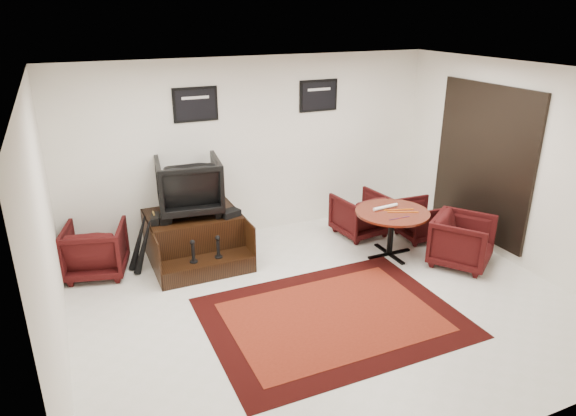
{
  "coord_description": "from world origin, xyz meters",
  "views": [
    {
      "loc": [
        -2.71,
        -4.87,
        3.44
      ],
      "look_at": [
        -0.14,
        0.9,
        0.98
      ],
      "focal_mm": 32.0,
      "sensor_mm": 36.0,
      "label": 1
    }
  ],
  "objects_px": {
    "table_chair_back": "(360,212)",
    "shine_podium": "(195,239)",
    "table_chair_window": "(421,218)",
    "shine_chair": "(189,183)",
    "meeting_table": "(392,217)",
    "table_chair_corner": "(463,239)",
    "armchair_side": "(95,247)"
  },
  "relations": [
    {
      "from": "table_chair_back",
      "to": "shine_podium",
      "type": "bearing_deg",
      "value": -11.37
    },
    {
      "from": "table_chair_back",
      "to": "shine_chair",
      "type": "bearing_deg",
      "value": -14.35
    },
    {
      "from": "shine_podium",
      "to": "armchair_side",
      "type": "distance_m",
      "value": 1.37
    },
    {
      "from": "meeting_table",
      "to": "table_chair_corner",
      "type": "bearing_deg",
      "value": -41.35
    },
    {
      "from": "meeting_table",
      "to": "table_chair_corner",
      "type": "relative_size",
      "value": 1.34
    },
    {
      "from": "shine_chair",
      "to": "armchair_side",
      "type": "xyz_separation_m",
      "value": [
        -1.36,
        -0.05,
        -0.73
      ]
    },
    {
      "from": "meeting_table",
      "to": "table_chair_back",
      "type": "height_order",
      "value": "table_chair_back"
    },
    {
      "from": "shine_chair",
      "to": "table_chair_corner",
      "type": "xyz_separation_m",
      "value": [
        3.42,
        -1.88,
        -0.73
      ]
    },
    {
      "from": "shine_chair",
      "to": "table_chair_corner",
      "type": "bearing_deg",
      "value": 158.8
    },
    {
      "from": "shine_podium",
      "to": "table_chair_window",
      "type": "relative_size",
      "value": 2.01
    },
    {
      "from": "shine_podium",
      "to": "table_chair_window",
      "type": "xyz_separation_m",
      "value": [
        3.48,
        -0.75,
        0.02
      ]
    },
    {
      "from": "table_chair_back",
      "to": "table_chair_corner",
      "type": "bearing_deg",
      "value": 110.82
    },
    {
      "from": "meeting_table",
      "to": "table_chair_window",
      "type": "distance_m",
      "value": 0.91
    },
    {
      "from": "shine_chair",
      "to": "table_chair_corner",
      "type": "height_order",
      "value": "shine_chair"
    },
    {
      "from": "armchair_side",
      "to": "table_chair_back",
      "type": "relative_size",
      "value": 1.06
    },
    {
      "from": "shine_podium",
      "to": "armchair_side",
      "type": "xyz_separation_m",
      "value": [
        -1.36,
        0.09,
        0.09
      ]
    },
    {
      "from": "shine_podium",
      "to": "table_chair_corner",
      "type": "relative_size",
      "value": 1.69
    },
    {
      "from": "meeting_table",
      "to": "table_chair_back",
      "type": "bearing_deg",
      "value": 91.09
    },
    {
      "from": "table_chair_back",
      "to": "table_chair_corner",
      "type": "relative_size",
      "value": 0.95
    },
    {
      "from": "shine_podium",
      "to": "table_chair_window",
      "type": "height_order",
      "value": "shine_podium"
    },
    {
      "from": "shine_chair",
      "to": "table_chair_back",
      "type": "relative_size",
      "value": 1.19
    },
    {
      "from": "armchair_side",
      "to": "table_chair_window",
      "type": "bearing_deg",
      "value": -175.01
    },
    {
      "from": "meeting_table",
      "to": "table_chair_window",
      "type": "relative_size",
      "value": 1.59
    },
    {
      "from": "shine_chair",
      "to": "table_chair_back",
      "type": "xyz_separation_m",
      "value": [
        2.65,
        -0.37,
        -0.75
      ]
    },
    {
      "from": "table_chair_corner",
      "to": "table_chair_window",
      "type": "bearing_deg",
      "value": 51.33
    },
    {
      "from": "shine_podium",
      "to": "shine_chair",
      "type": "relative_size",
      "value": 1.5
    },
    {
      "from": "table_chair_corner",
      "to": "shine_podium",
      "type": "bearing_deg",
      "value": 117.56
    },
    {
      "from": "shine_podium",
      "to": "armchair_side",
      "type": "bearing_deg",
      "value": 176.2
    },
    {
      "from": "table_chair_window",
      "to": "table_chair_corner",
      "type": "relative_size",
      "value": 0.84
    },
    {
      "from": "table_chair_window",
      "to": "table_chair_corner",
      "type": "bearing_deg",
      "value": 179.39
    },
    {
      "from": "meeting_table",
      "to": "table_chair_back",
      "type": "relative_size",
      "value": 1.41
    },
    {
      "from": "shine_podium",
      "to": "shine_chair",
      "type": "distance_m",
      "value": 0.83
    }
  ]
}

